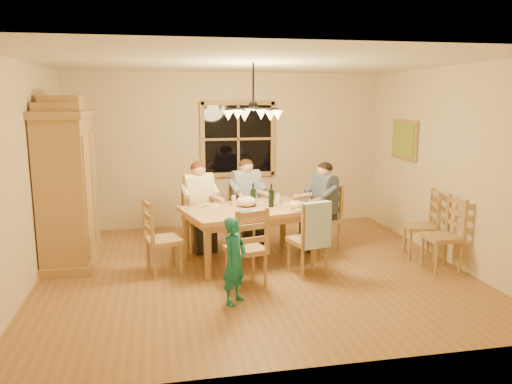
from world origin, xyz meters
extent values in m
plane|color=olive|center=(0.00, 0.00, 0.00)|extent=(5.50, 5.50, 0.00)
cube|color=white|center=(0.00, 0.00, 2.70)|extent=(5.50, 5.00, 0.02)
cube|color=beige|center=(0.00, 2.50, 1.35)|extent=(5.50, 0.02, 2.70)
cube|color=beige|center=(-2.75, 0.00, 1.35)|extent=(0.02, 5.00, 2.70)
cube|color=beige|center=(2.75, 0.00, 1.35)|extent=(0.02, 5.00, 2.70)
cube|color=black|center=(0.20, 2.48, 1.55)|extent=(1.20, 0.03, 1.20)
cube|color=#A37548|center=(0.20, 2.46, 1.55)|extent=(1.30, 0.06, 1.30)
cube|color=#A57847|center=(2.72, 1.20, 1.60)|extent=(0.04, 0.78, 0.64)
cube|color=#1E6B2D|center=(2.69, 1.20, 1.60)|extent=(0.02, 0.68, 0.54)
cylinder|color=black|center=(0.00, 0.00, 2.44)|extent=(0.02, 0.02, 0.53)
sphere|color=black|center=(0.00, 0.00, 2.17)|extent=(0.12, 0.12, 0.12)
cylinder|color=black|center=(0.16, 0.00, 2.13)|extent=(0.34, 0.02, 0.02)
cone|color=#FFB259|center=(0.32, 0.00, 2.05)|extent=(0.13, 0.13, 0.12)
cylinder|color=black|center=(0.08, 0.14, 2.13)|extent=(0.19, 0.31, 0.02)
cone|color=#FFB259|center=(0.16, 0.28, 2.05)|extent=(0.13, 0.13, 0.12)
cylinder|color=black|center=(-0.08, 0.14, 2.13)|extent=(0.19, 0.31, 0.02)
cone|color=#FFB259|center=(-0.16, 0.28, 2.05)|extent=(0.13, 0.13, 0.12)
cylinder|color=black|center=(-0.16, 0.00, 2.13)|extent=(0.34, 0.02, 0.02)
cone|color=#FFB259|center=(-0.32, 0.00, 2.05)|extent=(0.13, 0.13, 0.12)
cylinder|color=black|center=(-0.08, -0.14, 2.13)|extent=(0.19, 0.31, 0.02)
cone|color=#FFB259|center=(-0.16, -0.28, 2.05)|extent=(0.13, 0.13, 0.12)
cylinder|color=black|center=(0.08, -0.14, 2.13)|extent=(0.19, 0.31, 0.02)
cone|color=#FFB259|center=(0.16, -0.28, 2.05)|extent=(0.13, 0.13, 0.12)
cube|color=#A57847|center=(-2.43, 0.85, 1.00)|extent=(0.60, 1.30, 2.00)
cube|color=#A57847|center=(-2.43, 0.85, 2.05)|extent=(0.66, 1.40, 0.10)
cube|color=#A57847|center=(-2.43, 0.85, 2.15)|extent=(0.58, 1.00, 0.12)
cube|color=#A57847|center=(-2.43, 0.85, 2.25)|extent=(0.52, 0.55, 0.10)
cube|color=#A37548|center=(-2.12, 0.52, 1.00)|extent=(0.03, 0.55, 1.60)
cube|color=#A37548|center=(-2.12, 1.18, 1.00)|extent=(0.03, 0.55, 1.60)
cube|color=#A57847|center=(-2.43, 0.85, 0.06)|extent=(0.66, 1.40, 0.12)
cube|color=tan|center=(0.02, 0.42, 0.73)|extent=(1.99, 1.50, 0.06)
cube|color=#A37548|center=(0.02, 0.42, 0.65)|extent=(1.81, 1.32, 0.10)
cylinder|color=#A37548|center=(-0.62, -0.21, 0.35)|extent=(0.09, 0.09, 0.70)
cylinder|color=#A37548|center=(0.90, 0.19, 0.35)|extent=(0.09, 0.09, 0.70)
cylinder|color=#A37548|center=(-0.85, 0.64, 0.35)|extent=(0.09, 0.09, 0.70)
cylinder|color=#A37548|center=(0.67, 1.05, 0.35)|extent=(0.09, 0.09, 0.70)
cube|color=#A37548|center=(-0.62, 1.11, 0.45)|extent=(0.53, 0.52, 0.06)
cube|color=#A37548|center=(-0.62, 1.11, 0.72)|extent=(0.38, 0.15, 0.54)
cube|color=#A37548|center=(0.14, 1.32, 0.45)|extent=(0.53, 0.52, 0.06)
cube|color=#A37548|center=(0.14, 1.32, 0.72)|extent=(0.38, 0.15, 0.54)
cube|color=#A37548|center=(-0.19, -0.50, 0.45)|extent=(0.53, 0.52, 0.06)
cube|color=#A37548|center=(-0.19, -0.50, 0.72)|extent=(0.38, 0.15, 0.54)
cube|color=#A37548|center=(0.67, -0.28, 0.45)|extent=(0.53, 0.52, 0.06)
cube|color=#A37548|center=(0.67, -0.28, 0.72)|extent=(0.38, 0.15, 0.54)
cube|color=#A37548|center=(-1.17, 0.10, 0.45)|extent=(0.52, 0.53, 0.06)
cube|color=#A37548|center=(-1.17, 0.10, 0.72)|extent=(0.15, 0.38, 0.54)
cube|color=#A37548|center=(1.21, 0.73, 0.45)|extent=(0.52, 0.53, 0.06)
cube|color=#A37548|center=(1.21, 0.73, 0.72)|extent=(0.15, 0.38, 0.54)
cube|color=beige|center=(-0.62, 1.11, 0.84)|extent=(0.44, 0.32, 0.52)
cube|color=#262328|center=(-0.62, 1.11, 0.53)|extent=(0.48, 0.50, 0.14)
sphere|color=tan|center=(-0.62, 1.11, 1.22)|extent=(0.21, 0.21, 0.21)
ellipsoid|color=#592614|center=(-0.62, 1.11, 1.25)|extent=(0.22, 0.22, 0.17)
cube|color=#375497|center=(0.14, 1.32, 0.84)|extent=(0.44, 0.32, 0.52)
cube|color=#262328|center=(0.14, 1.32, 0.53)|extent=(0.48, 0.50, 0.14)
sphere|color=tan|center=(0.14, 1.32, 1.22)|extent=(0.21, 0.21, 0.21)
ellipsoid|color=#381E11|center=(0.14, 1.32, 1.25)|extent=(0.22, 0.22, 0.17)
cube|color=#404B67|center=(1.21, 0.73, 0.84)|extent=(0.32, 0.44, 0.52)
cube|color=#262328|center=(1.21, 0.73, 0.53)|extent=(0.50, 0.48, 0.14)
sphere|color=tan|center=(1.21, 0.73, 1.22)|extent=(0.21, 0.21, 0.21)
ellipsoid|color=black|center=(1.21, 0.73, 1.25)|extent=(0.22, 0.22, 0.17)
cube|color=#AFD7ED|center=(0.71, -0.46, 0.70)|extent=(0.39, 0.19, 0.58)
cylinder|color=black|center=(0.10, 0.53, 0.93)|extent=(0.08, 0.08, 0.33)
cylinder|color=black|center=(0.34, 0.42, 0.93)|extent=(0.08, 0.08, 0.33)
cylinder|color=white|center=(-0.51, 0.60, 0.77)|extent=(0.26, 0.26, 0.02)
cylinder|color=white|center=(0.19, 0.79, 0.77)|extent=(0.26, 0.26, 0.02)
cylinder|color=white|center=(0.67, 0.55, 0.77)|extent=(0.26, 0.26, 0.02)
cylinder|color=silver|center=(-0.16, 0.65, 0.83)|extent=(0.06, 0.06, 0.14)
cylinder|color=silver|center=(0.49, 0.67, 0.83)|extent=(0.06, 0.06, 0.14)
ellipsoid|color=#CBC587|center=(0.64, 0.24, 0.82)|extent=(0.20, 0.20, 0.11)
cube|color=slate|center=(-0.07, 0.16, 0.78)|extent=(0.21, 0.18, 0.03)
ellipsoid|color=beige|center=(0.00, 0.50, 0.84)|extent=(0.28, 0.22, 0.15)
imported|color=#186C68|center=(-0.41, -1.01, 0.49)|extent=(0.41, 0.42, 0.98)
cube|color=#A37548|center=(2.45, -0.48, 0.45)|extent=(0.43, 0.45, 0.06)
cube|color=#A37548|center=(2.45, -0.48, 0.72)|extent=(0.06, 0.38, 0.54)
cube|color=#A37548|center=(2.45, 0.09, 0.45)|extent=(0.52, 0.54, 0.06)
cube|color=#A37548|center=(2.45, 0.09, 0.72)|extent=(0.15, 0.38, 0.54)
camera|label=1|loc=(-1.20, -6.24, 2.27)|focal=35.00mm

